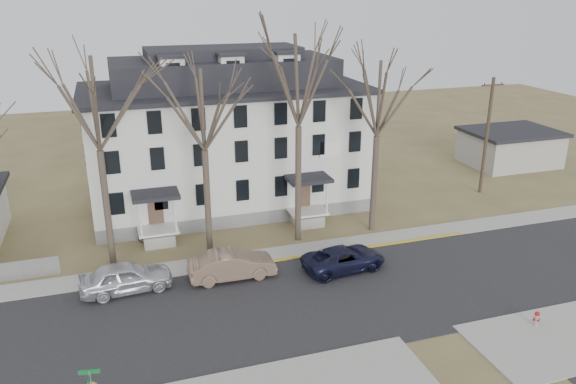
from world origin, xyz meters
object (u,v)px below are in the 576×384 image
object	(u,v)px
utility_pole_far	(487,135)
car_tan	(232,265)
tree_mid_right	(379,93)
bicycle_left	(150,238)
boarding_house	(226,137)
car_navy	(344,259)
tree_mid_left	(202,104)
tree_far_left	(94,97)
tree_center	(299,74)
car_silver	(126,278)
fire_hydrant	(537,319)

from	to	relation	value
utility_pole_far	car_tan	xyz separation A→B (m)	(-22.90, -8.13, -4.07)
tree_mid_right	bicycle_left	world-z (taller)	tree_mid_right
car_tan	bicycle_left	xyz separation A→B (m)	(-4.15, 6.20, -0.36)
boarding_house	tree_mid_right	xyz separation A→B (m)	(8.50, -8.15, 4.22)
boarding_house	bicycle_left	bearing A→B (deg)	-138.10
car_navy	boarding_house	bearing A→B (deg)	11.82
tree_mid_left	car_tan	world-z (taller)	tree_mid_left
tree_far_left	tree_mid_right	size ratio (longest dim) A/B	1.08
tree_center	car_tan	size ratio (longest dim) A/B	2.91
car_silver	car_tan	size ratio (longest dim) A/B	0.99
tree_far_left	bicycle_left	bearing A→B (deg)	42.90
tree_mid_left	tree_center	bearing A→B (deg)	0.00
tree_mid_right	fire_hydrant	size ratio (longest dim) A/B	14.87
tree_far_left	tree_center	bearing A→B (deg)	0.00
tree_center	tree_mid_right	size ratio (longest dim) A/B	1.15
tree_center	tree_far_left	bearing A→B (deg)	180.00
tree_mid_left	car_silver	world-z (taller)	tree_mid_left
car_tan	fire_hydrant	distance (m)	16.50
boarding_house	car_tan	xyz separation A→B (m)	(-2.40, -12.08, -4.55)
car_tan	utility_pole_far	bearing A→B (deg)	-70.12
car_silver	car_tan	xyz separation A→B (m)	(5.94, -0.32, -0.02)
tree_center	utility_pole_far	bearing A→B (deg)	13.50
tree_mid_right	tree_far_left	bearing A→B (deg)	180.00
tree_mid_left	fire_hydrant	distance (m)	21.53
tree_mid_right	car_silver	xyz separation A→B (m)	(-16.84, -3.61, -8.75)
boarding_house	tree_far_left	size ratio (longest dim) A/B	1.52
tree_mid_left	fire_hydrant	xyz separation A→B (m)	(14.01, -13.54, -9.17)
bicycle_left	car_silver	bearing A→B (deg)	-166.25
tree_mid_right	bicycle_left	bearing A→B (deg)	171.40
boarding_house	tree_mid_right	size ratio (longest dim) A/B	1.63
car_silver	fire_hydrant	world-z (taller)	car_silver
car_silver	utility_pole_far	bearing A→B (deg)	-79.51
tree_far_left	bicycle_left	size ratio (longest dim) A/B	7.67
tree_mid_left	car_navy	world-z (taller)	tree_mid_left
tree_mid_right	car_tan	size ratio (longest dim) A/B	2.52
boarding_house	tree_far_left	distance (m)	13.12
tree_center	car_silver	bearing A→B (deg)	-162.34
tree_far_left	fire_hydrant	distance (m)	26.11
tree_center	bicycle_left	xyz separation A→B (m)	(-9.55, 2.28, -10.61)
car_silver	tree_mid_left	bearing A→B (deg)	-60.60
tree_mid_left	tree_center	size ratio (longest dim) A/B	0.87
fire_hydrant	car_tan	bearing A→B (deg)	144.36
bicycle_left	fire_hydrant	bearing A→B (deg)	-101.37
tree_center	tree_mid_right	world-z (taller)	tree_center
boarding_house	bicycle_left	xyz separation A→B (m)	(-6.55, -5.88, -4.91)
boarding_house	car_tan	size ratio (longest dim) A/B	4.12
bicycle_left	fire_hydrant	world-z (taller)	bicycle_left
tree_center	bicycle_left	bearing A→B (deg)	166.60
tree_center	utility_pole_far	size ratio (longest dim) A/B	1.55
tree_mid_right	car_tan	xyz separation A→B (m)	(-10.90, -3.93, -8.77)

